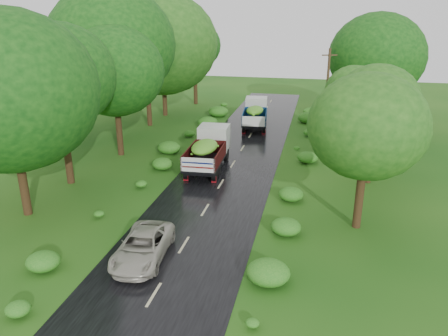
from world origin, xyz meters
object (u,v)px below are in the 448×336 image
(truck_near, at_px, (209,148))
(utility_pole, at_px, (327,92))
(car, at_px, (143,246))
(truck_far, at_px, (255,112))

(truck_near, xyz_separation_m, utility_pole, (7.96, 10.52, 2.44))
(truck_near, bearing_deg, utility_pole, 50.69)
(truck_near, xyz_separation_m, car, (0.10, -12.44, -0.85))
(truck_far, bearing_deg, utility_pole, -20.57)
(truck_near, bearing_deg, car, -91.72)
(truck_far, bearing_deg, truck_near, -102.68)
(truck_near, relative_size, truck_far, 1.02)
(truck_far, height_order, car, truck_far)
(car, distance_m, utility_pole, 24.49)
(car, xyz_separation_m, utility_pole, (7.87, 22.96, 3.29))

